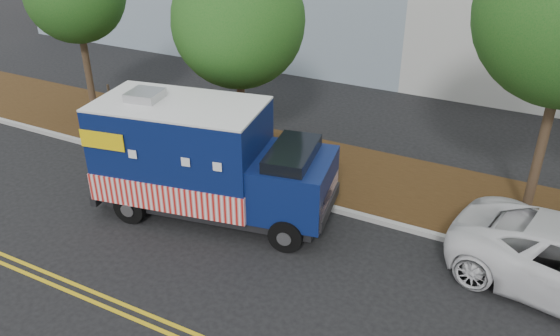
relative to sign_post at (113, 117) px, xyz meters
The scene contains 8 objects.
ground 5.60m from the sign_post, 17.95° to the right, with size 120.00×120.00×0.00m, color black.
curb 5.33m from the sign_post, ahead, with size 120.00×0.18×0.15m, color #9E9E99.
mulch_strip 5.62m from the sign_post, 19.22° to the left, with size 120.00×4.00×0.15m, color #311F0D.
centerline_near 8.13m from the sign_post, 49.70° to the right, with size 120.00×0.10×0.01m, color gold.
centerline_far 8.32m from the sign_post, 50.83° to the right, with size 120.00×0.10×0.01m, color gold.
tree_b 5.62m from the sign_post, 24.34° to the left, with size 4.24×4.24×6.68m.
sign_post is the anchor object (origin of this frame).
food_truck 5.57m from the sign_post, 21.14° to the right, with size 6.95×3.56×3.50m.
Camera 1 is at (8.05, -11.19, 8.49)m, focal length 35.00 mm.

